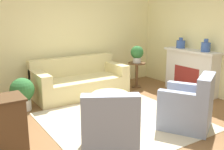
# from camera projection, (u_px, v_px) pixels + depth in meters

# --- Properties ---
(ground_plane) EXTENTS (16.00, 16.00, 0.00)m
(ground_plane) POSITION_uv_depth(u_px,v_px,m) (121.00, 121.00, 4.84)
(ground_plane) COLOR brown
(wall_back) EXTENTS (8.87, 0.12, 2.80)m
(wall_back) POSITION_uv_depth(u_px,v_px,m) (64.00, 35.00, 6.55)
(wall_back) COLOR beige
(wall_back) RESTS_ON ground_plane
(wall_right) EXTENTS (0.12, 9.33, 2.80)m
(wall_right) POSITION_uv_depth(u_px,v_px,m) (220.00, 38.00, 5.96)
(wall_right) COLOR beige
(wall_right) RESTS_ON ground_plane
(rug) EXTENTS (2.64, 2.59, 0.01)m
(rug) POSITION_uv_depth(u_px,v_px,m) (121.00, 121.00, 4.84)
(rug) COLOR beige
(rug) RESTS_ON ground_plane
(couch) EXTENTS (2.22, 0.99, 0.89)m
(couch) POSITION_uv_depth(u_px,v_px,m) (80.00, 82.00, 6.34)
(couch) COLOR beige
(couch) RESTS_ON ground_plane
(armchair_left) EXTENTS (1.05, 1.07, 0.95)m
(armchair_left) POSITION_uv_depth(u_px,v_px,m) (110.00, 130.00, 3.62)
(armchair_left) COLOR #8E99B2
(armchair_left) RESTS_ON rug
(armchair_right) EXTENTS (1.05, 1.07, 0.95)m
(armchair_right) POSITION_uv_depth(u_px,v_px,m) (189.00, 108.00, 4.48)
(armchair_right) COLOR #8E99B2
(armchair_right) RESTS_ON rug
(ottoman_table) EXTENTS (0.69, 0.69, 0.48)m
(ottoman_table) POSITION_uv_depth(u_px,v_px,m) (110.00, 103.00, 4.93)
(ottoman_table) COLOR beige
(ottoman_table) RESTS_ON rug
(side_table) EXTENTS (0.46, 0.46, 0.67)m
(side_table) POSITION_uv_depth(u_px,v_px,m) (137.00, 71.00, 6.95)
(side_table) COLOR brown
(side_table) RESTS_ON ground_plane
(fireplace) EXTENTS (0.44, 1.47, 1.08)m
(fireplace) POSITION_uv_depth(u_px,v_px,m) (191.00, 70.00, 6.46)
(fireplace) COLOR silver
(fireplace) RESTS_ON ground_plane
(vase_mantel_near) EXTENTS (0.22, 0.22, 0.27)m
(vase_mantel_near) POSITION_uv_depth(u_px,v_px,m) (181.00, 44.00, 6.62)
(vase_mantel_near) COLOR #38569E
(vase_mantel_near) RESTS_ON fireplace
(vase_mantel_far) EXTENTS (0.21, 0.21, 0.30)m
(vase_mantel_far) POSITION_uv_depth(u_px,v_px,m) (206.00, 47.00, 6.00)
(vase_mantel_far) COLOR #38569E
(vase_mantel_far) RESTS_ON fireplace
(potted_plant_on_side_table) EXTENTS (0.34, 0.34, 0.44)m
(potted_plant_on_side_table) POSITION_uv_depth(u_px,v_px,m) (137.00, 53.00, 6.84)
(potted_plant_on_side_table) COLOR beige
(potted_plant_on_side_table) RESTS_ON side_table
(potted_plant_floor) EXTENTS (0.49, 0.49, 0.68)m
(potted_plant_floor) POSITION_uv_depth(u_px,v_px,m) (22.00, 92.00, 5.32)
(potted_plant_floor) COLOR beige
(potted_plant_floor) RESTS_ON ground_plane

